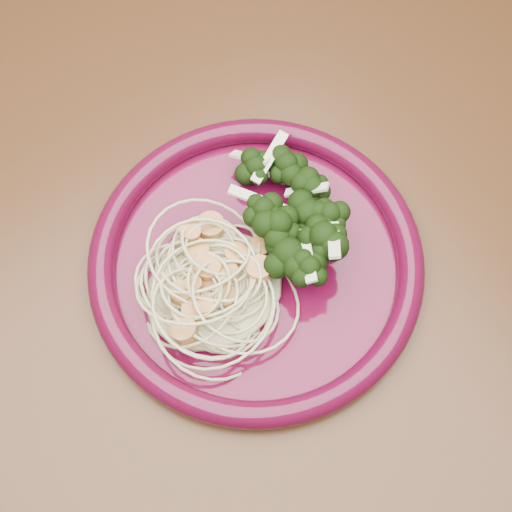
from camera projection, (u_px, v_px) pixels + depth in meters
The scene contains 6 objects.
dining_table at pixel (121, 304), 0.68m from camera, with size 1.20×0.80×0.75m.
dinner_plate at pixel (256, 261), 0.58m from camera, with size 0.28×0.28×0.02m.
spaghetti_pile at pixel (213, 285), 0.56m from camera, with size 0.11×0.10×0.03m, color #C5C18E.
scallop_cluster at pixel (211, 270), 0.53m from camera, with size 0.10×0.10×0.03m, color #CD8E48, non-canonical shape.
broccoli_pile at pixel (307, 217), 0.57m from camera, with size 0.09×0.14×0.05m, color black.
onion_garnish at pixel (310, 198), 0.54m from camera, with size 0.06×0.09×0.05m, color beige, non-canonical shape.
Camera 1 is at (-0.03, -0.27, 1.28)m, focal length 50.00 mm.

